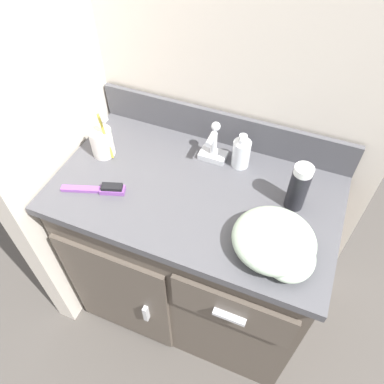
{
  "coord_description": "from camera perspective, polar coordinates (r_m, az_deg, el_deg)",
  "views": [
    {
      "loc": [
        0.28,
        -0.71,
        1.63
      ],
      "look_at": [
        0.0,
        -0.03,
        0.78
      ],
      "focal_mm": 35.0,
      "sensor_mm": 36.0,
      "label": 1
    }
  ],
  "objects": [
    {
      "name": "hairbrush",
      "position": [
        1.18,
        -13.52,
        0.46
      ],
      "size": [
        0.2,
        0.09,
        0.03
      ],
      "rotation": [
        0.0,
        0.0,
        0.33
      ],
      "color": "purple",
      "rests_on": "vanity"
    },
    {
      "name": "soap_dispenser",
      "position": [
        1.21,
        7.51,
        5.94
      ],
      "size": [
        0.06,
        0.06,
        0.13
      ],
      "color": "white",
      "rests_on": "vanity"
    },
    {
      "name": "wall_back",
      "position": [
        1.18,
        6.59,
        21.92
      ],
      "size": [
        1.07,
        0.08,
        2.2
      ],
      "primitive_type": "cube",
      "color": "beige",
      "rests_on": "ground_plane"
    },
    {
      "name": "shaving_cream_can",
      "position": [
        1.11,
        15.92,
        0.69
      ],
      "size": [
        0.06,
        0.06,
        0.16
      ],
      "color": "black",
      "rests_on": "vanity"
    },
    {
      "name": "sink_faucet",
      "position": [
        1.23,
        3.26,
        6.88
      ],
      "size": [
        0.09,
        0.09,
        0.14
      ],
      "color": "silver",
      "rests_on": "vanity"
    },
    {
      "name": "toothbrush_cup",
      "position": [
        1.27,
        -13.53,
        7.41
      ],
      "size": [
        0.08,
        0.07,
        0.18
      ],
      "color": "white",
      "rests_on": "vanity"
    },
    {
      "name": "hand_towel",
      "position": [
        1.02,
        12.87,
        -7.66
      ],
      "size": [
        0.23,
        0.22,
        0.09
      ],
      "color": "#A8BCA3",
      "rests_on": "vanity"
    },
    {
      "name": "ground_plane",
      "position": [
        1.8,
        0.32,
        -15.9
      ],
      "size": [
        6.0,
        6.0,
        0.0
      ],
      "primitive_type": "plane",
      "color": "#4C4742"
    },
    {
      "name": "vanity",
      "position": [
        1.45,
        0.27,
        -9.34
      ],
      "size": [
        0.89,
        0.53,
        0.76
      ],
      "color": "brown",
      "rests_on": "ground_plane"
    },
    {
      "name": "wall_left",
      "position": [
        1.18,
        -23.57,
        18.2
      ],
      "size": [
        0.08,
        0.59,
        2.2
      ],
      "primitive_type": "cube",
      "color": "beige",
      "rests_on": "ground_plane"
    },
    {
      "name": "backsplash",
      "position": [
        1.29,
        4.68,
        9.75
      ],
      "size": [
        0.89,
        0.02,
        0.12
      ],
      "color": "#4C4C51",
      "rests_on": "vanity"
    }
  ]
}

